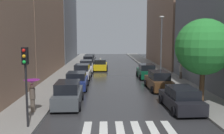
{
  "coord_description": "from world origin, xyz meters",
  "views": [
    {
      "loc": [
        -1.29,
        -11.13,
        5.02
      ],
      "look_at": [
        -0.24,
        23.0,
        0.83
      ],
      "focal_mm": 40.2,
      "sensor_mm": 36.0,
      "label": 1
    }
  ],
  "objects": [
    {
      "name": "parked_car_right_second",
      "position": [
        3.81,
        12.01,
        0.83
      ],
      "size": [
        2.11,
        4.63,
        1.78
      ],
      "rotation": [
        0.0,
        0.0,
        1.6
      ],
      "color": "brown",
      "rests_on": "ground"
    },
    {
      "name": "sidewalk_left",
      "position": [
        -6.5,
        24.0,
        0.07
      ],
      "size": [
        3.0,
        72.0,
        0.15
      ],
      "primitive_type": "cube",
      "color": "gray",
      "rests_on": "ground"
    },
    {
      "name": "building_right_mid",
      "position": [
        11.0,
        33.55,
        10.55
      ],
      "size": [
        6.0,
        21.12,
        21.1
      ],
      "primitive_type": "cube",
      "color": "#8C6B56",
      "rests_on": "ground"
    },
    {
      "name": "parked_car_left_sixth",
      "position": [
        -3.99,
        36.05,
        0.79
      ],
      "size": [
        2.27,
        4.71,
        1.68
      ],
      "rotation": [
        0.0,
        0.0,
        1.53
      ],
      "color": "#474C51",
      "rests_on": "ground"
    },
    {
      "name": "crosswalk_stripes",
      "position": [
        0.0,
        2.1,
        0.01
      ],
      "size": [
        4.95,
        2.2,
        0.01
      ],
      "color": "silver",
      "rests_on": "ground"
    },
    {
      "name": "lamp_post_right",
      "position": [
        5.55,
        18.85,
        4.32
      ],
      "size": [
        0.6,
        0.28,
        7.28
      ],
      "color": "#595B60",
      "rests_on": "sidewalk_right"
    },
    {
      "name": "taxi_midroad",
      "position": [
        -1.86,
        25.95,
        0.76
      ],
      "size": [
        2.18,
        4.45,
        1.81
      ],
      "rotation": [
        0.0,
        0.0,
        1.54
      ],
      "color": "yellow",
      "rests_on": "ground"
    },
    {
      "name": "street_tree_right",
      "position": [
        5.89,
        6.81,
        4.25
      ],
      "size": [
        4.08,
        4.08,
        6.15
      ],
      "color": "#513823",
      "rests_on": "sidewalk_right"
    },
    {
      "name": "traffic_light_left_corner",
      "position": [
        -5.45,
        2.07,
        3.29
      ],
      "size": [
        0.3,
        0.42,
        4.3
      ],
      "color": "black",
      "rests_on": "sidewalk_left"
    },
    {
      "name": "ground_plane",
      "position": [
        0.0,
        24.0,
        -0.02
      ],
      "size": [
        28.0,
        72.0,
        0.04
      ],
      "primitive_type": "cube",
      "color": "#2F2F31"
    },
    {
      "name": "sidewalk_right",
      "position": [
        6.5,
        24.0,
        0.07
      ],
      "size": [
        3.0,
        72.0,
        0.15
      ],
      "primitive_type": "cube",
      "color": "gray",
      "rests_on": "ground"
    },
    {
      "name": "building_left_far",
      "position": [
        -11.0,
        41.35,
        9.42
      ],
      "size": [
        6.0,
        18.85,
        18.85
      ],
      "primitive_type": "cube",
      "color": "slate",
      "rests_on": "ground"
    },
    {
      "name": "parked_car_left_fifth",
      "position": [
        -3.95,
        30.51,
        0.83
      ],
      "size": [
        2.07,
        4.09,
        1.79
      ],
      "rotation": [
        0.0,
        0.0,
        1.59
      ],
      "color": "black",
      "rests_on": "ground"
    },
    {
      "name": "parked_car_right_nearest",
      "position": [
        3.98,
        5.54,
        0.75
      ],
      "size": [
        2.26,
        4.73,
        1.59
      ],
      "rotation": [
        0.0,
        0.0,
        1.61
      ],
      "color": "black",
      "rests_on": "ground"
    },
    {
      "name": "parked_car_left_third",
      "position": [
        -3.89,
        18.28,
        0.82
      ],
      "size": [
        2.16,
        4.32,
        1.76
      ],
      "rotation": [
        0.0,
        0.0,
        1.54
      ],
      "color": "silver",
      "rests_on": "ground"
    },
    {
      "name": "parked_car_left_nearest",
      "position": [
        -3.94,
        6.77,
        0.83
      ],
      "size": [
        2.13,
        4.58,
        1.79
      ],
      "rotation": [
        0.0,
        0.0,
        1.59
      ],
      "color": "#474C51",
      "rests_on": "ground"
    },
    {
      "name": "building_left_mid",
      "position": [
        -11.0,
        22.46,
        6.67
      ],
      "size": [
        6.0,
        17.63,
        13.34
      ],
      "primitive_type": "cube",
      "color": "#8C6B56",
      "rests_on": "ground"
    },
    {
      "name": "pedestrian_foreground",
      "position": [
        -5.92,
        4.77,
        1.69
      ],
      "size": [
        1.03,
        1.03,
        2.11
      ],
      "rotation": [
        0.0,
        0.0,
        3.5
      ],
      "color": "brown",
      "rests_on": "sidewalk_left"
    },
    {
      "name": "parked_car_left_second",
      "position": [
        -3.94,
        12.58,
        0.77
      ],
      "size": [
        2.2,
        4.23,
        1.64
      ],
      "rotation": [
        0.0,
        0.0,
        1.58
      ],
      "color": "navy",
      "rests_on": "ground"
    },
    {
      "name": "parked_car_right_third",
      "position": [
        3.78,
        18.66,
        0.79
      ],
      "size": [
        2.08,
        4.34,
        1.7
      ],
      "rotation": [
        0.0,
        0.0,
        1.57
      ],
      "color": "#0C4C2D",
      "rests_on": "ground"
    },
    {
      "name": "parked_car_left_fourth",
      "position": [
        -3.89,
        24.55,
        0.77
      ],
      "size": [
        2.24,
        4.73,
        1.65
      ],
      "rotation": [
        0.0,
        0.0,
        1.62
      ],
      "color": "silver",
      "rests_on": "ground"
    },
    {
      "name": "pedestrian_near_tree",
      "position": [
        7.52,
        17.17,
        1.57
      ],
      "size": [
        0.97,
        0.97,
        1.97
      ],
      "rotation": [
        0.0,
        0.0,
        4.4
      ],
      "color": "brown",
      "rests_on": "sidewalk_right"
    }
  ]
}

